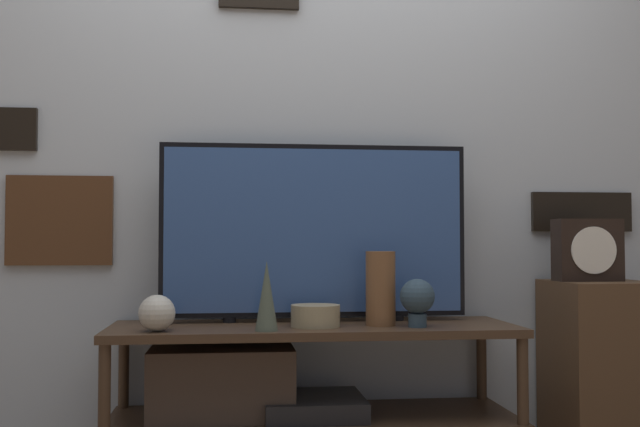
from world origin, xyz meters
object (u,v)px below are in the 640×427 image
at_px(vase_slim_bronze, 267,296).
at_px(mantel_clock, 587,250).
at_px(vase_wide_bowl, 316,316).
at_px(decorative_bust, 417,299).
at_px(vase_tall_ceramic, 381,288).
at_px(television, 315,230).
at_px(vase_round_glass, 157,313).

height_order(vase_slim_bronze, mantel_clock, mantel_clock).
xyz_separation_m(vase_wide_bowl, vase_slim_bronze, (-0.18, -0.11, 0.08)).
distance_m(vase_slim_bronze, mantel_clock, 1.29).
distance_m(decorative_bust, mantel_clock, 0.76).
bearing_deg(vase_tall_ceramic, decorative_bust, -31.83).
height_order(vase_tall_ceramic, mantel_clock, mantel_clock).
bearing_deg(vase_wide_bowl, decorative_bust, -9.03).
bearing_deg(vase_slim_bronze, mantel_clock, 10.21).
bearing_deg(television, mantel_clock, -2.86).
relative_size(television, decorative_bust, 6.81).
bearing_deg(television, vase_tall_ceramic, -34.74).
bearing_deg(mantel_clock, decorative_bust, -166.38).
height_order(vase_round_glass, vase_tall_ceramic, vase_tall_ceramic).
bearing_deg(decorative_bust, vase_wide_bowl, 170.97).
height_order(vase_wide_bowl, mantel_clock, mantel_clock).
height_order(vase_slim_bronze, vase_tall_ceramic, vase_tall_ceramic).
distance_m(vase_round_glass, vase_slim_bronze, 0.37).
bearing_deg(vase_slim_bronze, vase_round_glass, 175.87).
distance_m(television, vase_slim_bronze, 0.41).
height_order(television, vase_slim_bronze, television).
height_order(vase_tall_ceramic, decorative_bust, vase_tall_ceramic).
relative_size(vase_slim_bronze, vase_tall_ceramic, 0.89).
xyz_separation_m(television, vase_tall_ceramic, (0.22, -0.16, -0.21)).
height_order(vase_wide_bowl, vase_slim_bronze, vase_slim_bronze).
height_order(vase_round_glass, mantel_clock, mantel_clock).
distance_m(vase_round_glass, vase_tall_ceramic, 0.79).
distance_m(vase_wide_bowl, decorative_bust, 0.37).
relative_size(vase_slim_bronze, mantel_clock, 0.93).
bearing_deg(vase_slim_bronze, decorative_bust, 5.51).
bearing_deg(mantel_clock, vase_tall_ceramic, -173.08).
bearing_deg(vase_round_glass, mantel_clock, 7.02).
distance_m(vase_round_glass, decorative_bust, 0.90).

